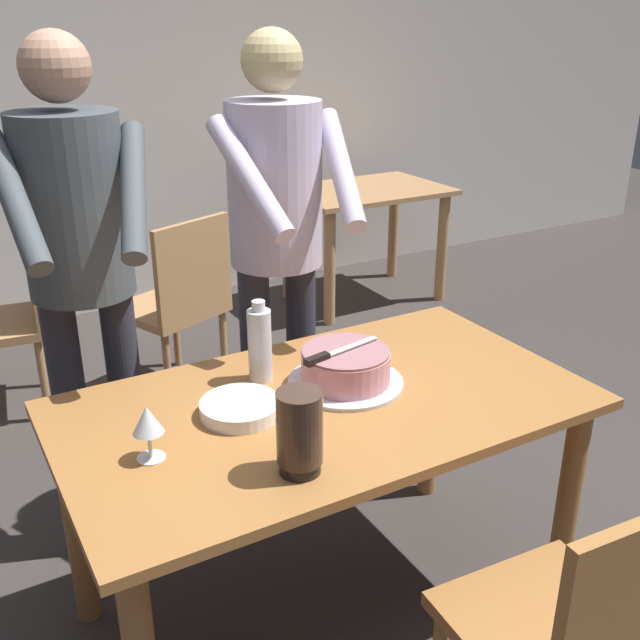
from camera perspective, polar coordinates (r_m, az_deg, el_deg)
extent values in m
plane|color=#383330|center=(2.52, 0.37, -21.41)|extent=(14.00, 14.00, 0.00)
cube|color=silver|center=(4.65, -19.20, 16.52)|extent=(10.00, 0.12, 2.70)
cube|color=#9E6633|center=(2.07, 0.42, -6.65)|extent=(1.47, 0.83, 0.03)
cylinder|color=#9E6633|center=(2.43, 18.72, -13.63)|extent=(0.07, 0.07, 0.72)
cylinder|color=#9E6633|center=(2.37, -18.53, -14.69)|extent=(0.07, 0.07, 0.72)
cylinder|color=#9E6633|center=(2.83, 8.63, -7.04)|extent=(0.07, 0.07, 0.72)
cylinder|color=silver|center=(2.15, 1.99, -4.88)|extent=(0.34, 0.34, 0.01)
cylinder|color=#D18C93|center=(2.13, 2.01, -3.66)|extent=(0.26, 0.26, 0.09)
cylinder|color=#926267|center=(2.11, 2.03, -2.47)|extent=(0.25, 0.25, 0.01)
cube|color=silver|center=(2.12, 2.43, -2.07)|extent=(0.20, 0.06, 0.00)
cube|color=black|center=(2.04, -0.24, -3.07)|extent=(0.08, 0.04, 0.02)
cylinder|color=white|center=(2.01, -6.22, -7.22)|extent=(0.22, 0.22, 0.01)
cylinder|color=white|center=(2.00, -6.23, -6.97)|extent=(0.22, 0.22, 0.01)
cylinder|color=white|center=(2.00, -6.25, -6.72)|extent=(0.22, 0.22, 0.01)
cylinder|color=white|center=(1.99, -6.26, -6.47)|extent=(0.22, 0.22, 0.01)
cylinder|color=silver|center=(1.86, -13.02, -10.42)|extent=(0.07, 0.07, 0.00)
cylinder|color=silver|center=(1.84, -13.13, -9.45)|extent=(0.01, 0.01, 0.07)
cone|color=silver|center=(1.81, -13.32, -7.57)|extent=(0.08, 0.08, 0.07)
cylinder|color=silver|center=(2.14, -4.72, -2.01)|extent=(0.07, 0.07, 0.22)
cylinder|color=silver|center=(2.09, -4.82, 1.11)|extent=(0.04, 0.04, 0.03)
cylinder|color=black|center=(1.76, -1.57, -11.28)|extent=(0.10, 0.10, 0.03)
cylinder|color=#3F2D23|center=(1.71, -1.61, -8.36)|extent=(0.11, 0.11, 0.18)
cylinder|color=#2D2D38|center=(2.79, -1.46, -4.55)|extent=(0.11, 0.11, 0.95)
cylinder|color=#2D2D38|center=(2.73, -4.92, -5.28)|extent=(0.11, 0.11, 0.95)
cylinder|color=#B7ADC6|center=(2.50, -3.54, 10.49)|extent=(0.32, 0.32, 0.55)
sphere|color=tan|center=(2.45, -3.78, 19.56)|extent=(0.20, 0.20, 0.20)
cylinder|color=#B7ADC6|center=(2.39, 1.64, 11.71)|extent=(0.18, 0.42, 0.34)
cylinder|color=#B7ADC6|center=(2.27, -5.53, 11.02)|extent=(0.13, 0.42, 0.34)
cylinder|color=#2D2D38|center=(2.60, -14.66, -7.48)|extent=(0.11, 0.11, 0.95)
cylinder|color=#2D2D38|center=(2.60, -18.62, -8.08)|extent=(0.11, 0.11, 0.95)
cylinder|color=#3F474C|center=(2.33, -18.69, 8.41)|extent=(0.32, 0.32, 0.55)
sphere|color=tan|center=(2.27, -19.99, 18.10)|extent=(0.20, 0.20, 0.20)
cylinder|color=#3F474C|center=(2.15, -14.35, 9.77)|extent=(0.21, 0.41, 0.34)
cylinder|color=#3F474C|center=(2.13, -22.74, 8.63)|extent=(0.10, 0.42, 0.34)
cube|color=#9E6633|center=(1.92, 17.73, -22.05)|extent=(0.47, 0.47, 0.04)
cylinder|color=#9E6633|center=(2.26, 17.31, -21.66)|extent=(0.04, 0.04, 0.41)
cube|color=tan|center=(4.72, 3.57, 10.04)|extent=(1.00, 0.70, 0.03)
cylinder|color=tan|center=(4.37, 0.75, 4.03)|extent=(0.07, 0.07, 0.71)
cylinder|color=tan|center=(4.84, 9.49, 5.57)|extent=(0.07, 0.07, 0.71)
cylinder|color=tan|center=(4.83, -2.58, 5.83)|extent=(0.07, 0.07, 0.71)
cylinder|color=tan|center=(5.26, 5.73, 7.14)|extent=(0.07, 0.07, 0.71)
cube|color=tan|center=(3.65, -11.73, 0.91)|extent=(0.57, 0.57, 0.04)
cylinder|color=tan|center=(3.77, -15.36, -2.44)|extent=(0.04, 0.04, 0.41)
cylinder|color=tan|center=(3.97, -11.18, -0.74)|extent=(0.04, 0.04, 0.41)
cylinder|color=tan|center=(3.50, -11.78, -4.06)|extent=(0.04, 0.04, 0.41)
cylinder|color=tan|center=(3.72, -7.51, -2.14)|extent=(0.04, 0.04, 0.41)
cube|color=tan|center=(3.41, -9.82, 3.94)|extent=(0.42, 0.19, 0.45)
cylinder|color=tan|center=(3.60, -20.75, -4.40)|extent=(0.04, 0.04, 0.41)
cylinder|color=tan|center=(3.93, -21.08, -2.14)|extent=(0.04, 0.04, 0.41)
cube|color=tan|center=(3.59, -21.59, 3.61)|extent=(0.08, 0.44, 0.45)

